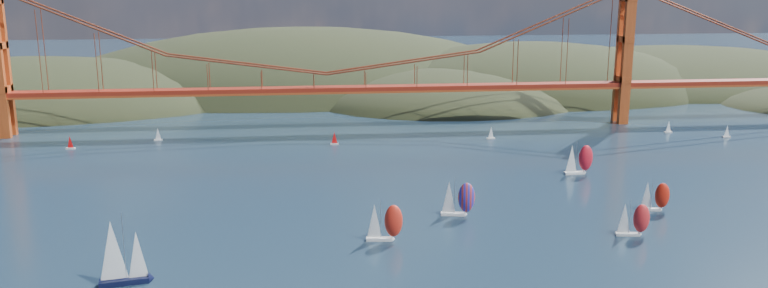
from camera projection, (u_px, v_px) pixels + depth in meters
headlands at (406, 112)px, 397.70m from camera, size 725.00×225.00×96.00m
bridge at (322, 47)px, 287.41m from camera, size 552.00×12.00×55.00m
sloop_navy at (120, 253)px, 147.35m from camera, size 9.93×6.29×14.83m
racer_0 at (384, 222)px, 171.85m from camera, size 8.62×3.86×9.76m
racer_1 at (632, 219)px, 175.20m from camera, size 7.79×3.86×8.77m
racer_2 at (654, 196)px, 193.61m from camera, size 7.61×4.14×8.54m
racer_3 at (578, 159)px, 228.53m from camera, size 8.86×3.68×10.13m
racer_rwb at (457, 198)px, 189.58m from camera, size 8.80×4.64×9.87m
distant_boat_2 at (70, 142)px, 261.11m from camera, size 3.00×2.00×4.70m
distant_boat_3 at (158, 134)px, 274.08m from camera, size 3.00×2.00×4.70m
distant_boat_4 at (669, 127)px, 287.35m from camera, size 3.00×2.00×4.70m
distant_boat_5 at (727, 131)px, 279.29m from camera, size 3.00×2.00×4.70m
distant_boat_8 at (491, 133)px, 276.73m from camera, size 3.00×2.00×4.70m
distant_boat_9 at (334, 138)px, 267.97m from camera, size 3.00×2.00×4.70m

